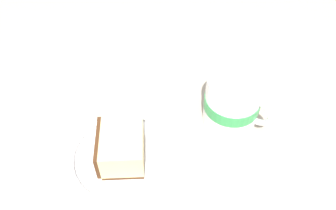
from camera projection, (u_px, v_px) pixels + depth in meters
ground_plane at (176, 145)px, 63.57cm from camera, size 130.77×130.77×3.33cm
small_plate at (124, 157)px, 58.89cm from camera, size 18.11×18.11×1.92cm
cake_slice at (121, 148)px, 56.77cm from camera, size 10.55×10.80×5.38cm
tea_mug at (233, 101)px, 61.14cm from camera, size 9.45×11.90×10.26cm
teaspoon at (138, 77)px, 71.68cm from camera, size 12.38×5.97×0.80cm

